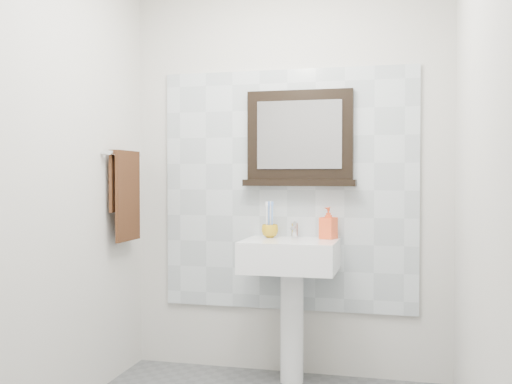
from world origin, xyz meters
TOP-DOWN VIEW (x-y plane):
  - back_wall at (0.00, 1.10)m, footprint 2.00×0.01m
  - front_wall at (0.00, -1.10)m, footprint 2.00×0.01m
  - left_wall at (-1.00, 0.00)m, footprint 0.01×2.20m
  - right_wall at (1.00, 0.00)m, footprint 0.01×2.20m
  - splashback at (0.00, 1.09)m, footprint 1.60×0.02m
  - pedestal_sink at (0.06, 0.87)m, footprint 0.55×0.44m
  - toothbrush_cup at (-0.09, 0.98)m, footprint 0.10×0.10m
  - toothbrushes at (-0.09, 0.98)m, footprint 0.05×0.04m
  - soap_dispenser at (0.27, 0.99)m, footprint 0.11×0.11m
  - framed_mirror at (0.08, 1.06)m, footprint 0.70×0.11m
  - towel_bar at (-0.95, 0.75)m, footprint 0.07×0.40m
  - hand_towel at (-0.94, 0.75)m, footprint 0.06×0.30m

SIDE VIEW (x-z plane):
  - pedestal_sink at x=0.06m, z-range 0.20..1.16m
  - toothbrush_cup at x=-0.09m, z-range 0.86..0.94m
  - soap_dispenser at x=0.27m, z-range 0.86..1.05m
  - toothbrushes at x=-0.09m, z-range 0.88..1.09m
  - splashback at x=0.00m, z-range 0.40..1.90m
  - hand_towel at x=-0.94m, z-range 0.89..1.44m
  - back_wall at x=0.00m, z-range 0.00..2.50m
  - front_wall at x=0.00m, z-range 0.00..2.50m
  - left_wall at x=-1.00m, z-range 0.00..2.50m
  - right_wall at x=1.00m, z-range 0.00..2.50m
  - towel_bar at x=-0.95m, z-range 1.36..1.39m
  - framed_mirror at x=0.08m, z-range 1.16..1.75m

